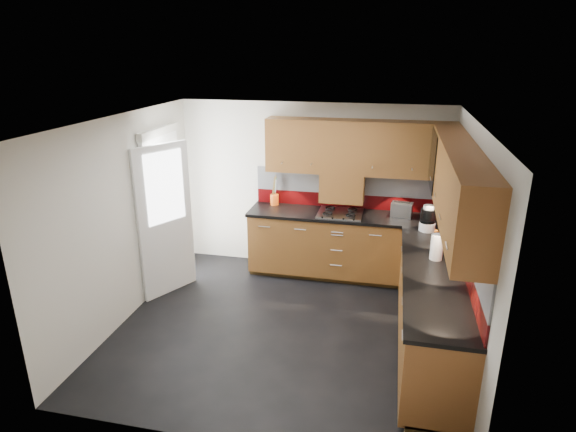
% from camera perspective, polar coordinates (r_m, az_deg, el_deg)
% --- Properties ---
extents(room, '(4.00, 3.80, 2.64)m').
position_cam_1_polar(room, '(5.13, -0.50, 1.23)').
color(room, black).
extents(base_cabinets, '(2.70, 3.20, 0.95)m').
position_cam_1_polar(base_cabinets, '(6.08, 11.00, -6.96)').
color(base_cabinets, '#5E2E15').
rests_on(base_cabinets, room).
extents(countertop, '(2.72, 3.22, 0.04)m').
position_cam_1_polar(countertop, '(5.87, 11.16, -2.78)').
color(countertop, black).
rests_on(countertop, base_cabinets).
extents(backsplash, '(2.70, 3.20, 0.54)m').
position_cam_1_polar(backsplash, '(5.98, 13.54, 0.43)').
color(backsplash, maroon).
rests_on(backsplash, countertop).
extents(upper_cabinets, '(2.50, 3.20, 0.72)m').
position_cam_1_polar(upper_cabinets, '(5.67, 13.57, 6.02)').
color(upper_cabinets, '#5E2E15').
rests_on(upper_cabinets, room).
extents(extractor_hood, '(0.60, 0.33, 0.40)m').
position_cam_1_polar(extractor_hood, '(6.67, 6.45, 3.42)').
color(extractor_hood, '#5E2E15').
rests_on(extractor_hood, room).
extents(glass_cabinet, '(0.32, 0.80, 0.66)m').
position_cam_1_polar(glass_cabinet, '(5.98, 18.20, 6.51)').
color(glass_cabinet, black).
rests_on(glass_cabinet, room).
extents(back_door, '(0.42, 1.19, 2.04)m').
position_cam_1_polar(back_door, '(6.54, -14.36, 0.34)').
color(back_door, white).
rests_on(back_door, room).
extents(gas_hob, '(0.60, 0.53, 0.05)m').
position_cam_1_polar(gas_hob, '(6.61, 6.18, 0.33)').
color(gas_hob, silver).
rests_on(gas_hob, countertop).
extents(utensil_pot, '(0.12, 0.12, 0.44)m').
position_cam_1_polar(utensil_pot, '(6.96, -1.61, 2.13)').
color(utensil_pot, '#DD5714').
rests_on(utensil_pot, countertop).
extents(toaster, '(0.30, 0.21, 0.20)m').
position_cam_1_polar(toaster, '(6.64, 13.32, 0.75)').
color(toaster, silver).
rests_on(toaster, countertop).
extents(food_processor, '(0.20, 0.20, 0.33)m').
position_cam_1_polar(food_processor, '(6.18, 16.24, -0.37)').
color(food_processor, white).
rests_on(food_processor, countertop).
extents(paper_towel, '(0.15, 0.15, 0.28)m').
position_cam_1_polar(paper_towel, '(5.38, 17.22, -3.54)').
color(paper_towel, white).
rests_on(paper_towel, countertop).
extents(orange_cloth, '(0.18, 0.17, 0.02)m').
position_cam_1_polar(orange_cloth, '(6.23, 16.58, -1.64)').
color(orange_cloth, orange).
rests_on(orange_cloth, countertop).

